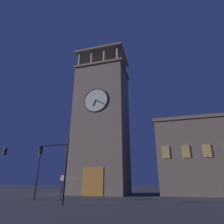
{
  "coord_description": "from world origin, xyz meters",
  "views": [
    {
      "loc": [
        -14.13,
        28.59,
        1.81
      ],
      "look_at": [
        -5.56,
        -2.38,
        14.12
      ],
      "focal_mm": 29.66,
      "sensor_mm": 36.0,
      "label": 1
    }
  ],
  "objects_px": {
    "adjacent_wing_building": "(213,156)",
    "no_horn_sign": "(62,180)",
    "traffic_signal_mid": "(57,161)",
    "clocktower": "(102,124)",
    "street_lamp": "(39,165)"
  },
  "relations": [
    {
      "from": "adjacent_wing_building",
      "to": "no_horn_sign",
      "type": "distance_m",
      "value": 23.13
    },
    {
      "from": "adjacent_wing_building",
      "to": "no_horn_sign",
      "type": "xyz_separation_m",
      "value": [
        18.76,
        13.01,
        -3.69
      ]
    },
    {
      "from": "traffic_signal_mid",
      "to": "no_horn_sign",
      "type": "distance_m",
      "value": 4.47
    },
    {
      "from": "clocktower",
      "to": "traffic_signal_mid",
      "type": "bearing_deg",
      "value": 92.79
    },
    {
      "from": "clocktower",
      "to": "no_horn_sign",
      "type": "bearing_deg",
      "value": 86.11
    },
    {
      "from": "traffic_signal_mid",
      "to": "clocktower",
      "type": "bearing_deg",
      "value": -87.21
    },
    {
      "from": "traffic_signal_mid",
      "to": "adjacent_wing_building",
      "type": "bearing_deg",
      "value": -135.62
    },
    {
      "from": "clocktower",
      "to": "no_horn_sign",
      "type": "height_order",
      "value": "clocktower"
    },
    {
      "from": "traffic_signal_mid",
      "to": "street_lamp",
      "type": "height_order",
      "value": "traffic_signal_mid"
    },
    {
      "from": "street_lamp",
      "to": "traffic_signal_mid",
      "type": "bearing_deg",
      "value": 140.76
    },
    {
      "from": "adjacent_wing_building",
      "to": "street_lamp",
      "type": "height_order",
      "value": "adjacent_wing_building"
    },
    {
      "from": "clocktower",
      "to": "adjacent_wing_building",
      "type": "xyz_separation_m",
      "value": [
        -17.99,
        -1.79,
        -6.12
      ]
    },
    {
      "from": "clocktower",
      "to": "traffic_signal_mid",
      "type": "height_order",
      "value": "clocktower"
    },
    {
      "from": "adjacent_wing_building",
      "to": "traffic_signal_mid",
      "type": "distance_m",
      "value": 24.23
    },
    {
      "from": "clocktower",
      "to": "street_lamp",
      "type": "xyz_separation_m",
      "value": [
        4.15,
        11.1,
        -8.17
      ]
    }
  ]
}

